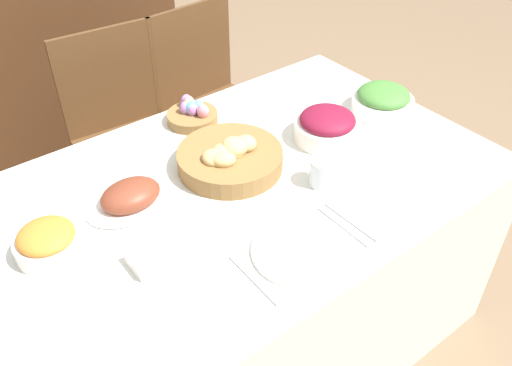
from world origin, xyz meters
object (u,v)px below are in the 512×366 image
(fork, at_px, (253,279))
(ham_platter, at_px, (131,197))
(sideboard, at_px, (33,64))
(butter_dish, at_px, (157,255))
(chair_far_right, at_px, (211,101))
(spoon, at_px, (351,222))
(green_salad_bowl, at_px, (383,100))
(knife, at_px, (343,226))
(dinner_plate, at_px, (300,251))
(drinking_cup, at_px, (323,172))
(bread_basket, at_px, (230,158))
(egg_basket, at_px, (192,114))
(carrot_bowl, at_px, (48,241))
(chair_far_center, at_px, (128,132))
(beet_salad_bowl, at_px, (327,126))

(fork, bearing_deg, ham_platter, 103.49)
(sideboard, bearing_deg, butter_dish, -98.65)
(chair_far_right, bearing_deg, sideboard, 114.97)
(fork, distance_m, spoon, 0.33)
(green_salad_bowl, xyz_separation_m, knife, (-0.53, -0.34, -0.04))
(sideboard, bearing_deg, chair_far_right, -60.83)
(sideboard, relative_size, knife, 7.72)
(dinner_plate, bearing_deg, drinking_cup, 36.18)
(bread_basket, bearing_deg, egg_basket, 79.85)
(green_salad_bowl, bearing_deg, dinner_plate, -153.37)
(chair_far_right, relative_size, butter_dish, 6.39)
(carrot_bowl, xyz_separation_m, dinner_plate, (0.50, -0.38, -0.03))
(chair_far_center, xyz_separation_m, sideboard, (-0.08, 0.89, -0.02))
(chair_far_right, relative_size, green_salad_bowl, 4.14)
(beet_salad_bowl, xyz_separation_m, fork, (-0.56, -0.33, -0.05))
(butter_dish, bearing_deg, beet_salad_bowl, 10.93)
(drinking_cup, bearing_deg, bread_basket, 126.36)
(beet_salad_bowl, xyz_separation_m, dinner_plate, (-0.41, -0.33, -0.04))
(ham_platter, distance_m, beet_salad_bowl, 0.66)
(chair_far_right, xyz_separation_m, knife, (-0.33, -1.13, 0.25))
(knife, bearing_deg, spoon, 0.85)
(green_salad_bowl, distance_m, drinking_cup, 0.48)
(fork, distance_m, knife, 0.30)
(beet_salad_bowl, height_order, green_salad_bowl, beet_salad_bowl)
(egg_basket, distance_m, carrot_bowl, 0.69)
(dinner_plate, bearing_deg, spoon, 0.00)
(chair_far_right, xyz_separation_m, bread_basket, (-0.41, -0.73, 0.28))
(chair_far_center, bearing_deg, knife, -81.03)
(fork, relative_size, knife, 1.00)
(ham_platter, height_order, spoon, ham_platter)
(dinner_plate, distance_m, knife, 0.15)
(dinner_plate, xyz_separation_m, spoon, (0.18, 0.00, -0.00))
(beet_salad_bowl, bearing_deg, chair_far_center, 113.72)
(dinner_plate, bearing_deg, chair_far_center, 87.03)
(carrot_bowl, xyz_separation_m, fork, (0.35, -0.38, -0.04))
(ham_platter, height_order, dinner_plate, ham_platter)
(chair_far_center, height_order, butter_dish, chair_far_center)
(sideboard, bearing_deg, fork, -93.70)
(chair_far_right, bearing_deg, fork, -123.31)
(chair_far_center, relative_size, drinking_cup, 10.80)
(ham_platter, height_order, butter_dish, ham_platter)
(dinner_plate, bearing_deg, ham_platter, 119.85)
(chair_far_center, relative_size, bread_basket, 2.79)
(sideboard, height_order, drinking_cup, sideboard)
(spoon, bearing_deg, chair_far_center, 95.33)
(carrot_bowl, relative_size, dinner_plate, 0.67)
(spoon, bearing_deg, carrot_bowl, 149.54)
(green_salad_bowl, relative_size, spoon, 1.13)
(chair_far_center, distance_m, carrot_bowl, 0.97)
(carrot_bowl, bearing_deg, spoon, -29.61)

